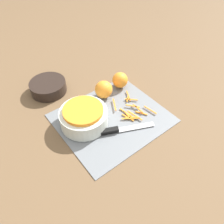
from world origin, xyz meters
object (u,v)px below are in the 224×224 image
object	(u,v)px
orange_left	(104,90)
orange_right	(120,80)
bowl_dark	(48,87)
bowl_speckled	(84,116)
knife	(111,131)

from	to	relation	value
orange_left	orange_right	distance (m)	0.10
bowl_dark	bowl_speckled	bearing A→B (deg)	-85.87
bowl_speckled	orange_right	bearing A→B (deg)	19.83
bowl_speckled	orange_left	size ratio (longest dim) A/B	2.42
bowl_speckled	bowl_dark	xyz separation A→B (m)	(-0.02, 0.27, -0.02)
orange_left	knife	bearing A→B (deg)	-118.75
knife	orange_right	xyz separation A→B (m)	(0.20, 0.19, 0.03)
bowl_dark	orange_right	world-z (taller)	orange_right
knife	orange_right	bearing A→B (deg)	68.51
orange_right	knife	bearing A→B (deg)	-136.22
orange_right	bowl_speckled	bearing A→B (deg)	-160.17
orange_left	orange_right	world-z (taller)	orange_left
bowl_dark	orange_right	bearing A→B (deg)	-32.87
bowl_dark	orange_right	distance (m)	0.33
orange_left	bowl_dark	bearing A→B (deg)	132.74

